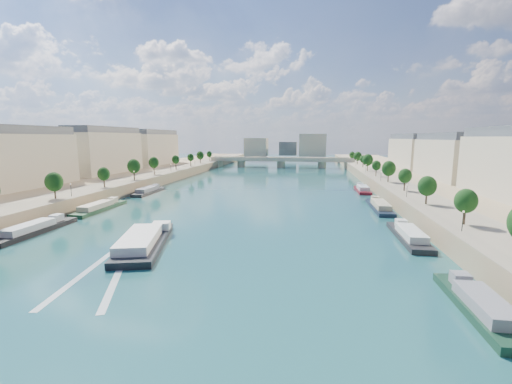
% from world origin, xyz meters
% --- Properties ---
extents(ground, '(700.00, 700.00, 0.00)m').
position_xyz_m(ground, '(0.00, 100.00, 0.00)').
color(ground, '#0C3237').
rests_on(ground, ground).
extents(quay_left, '(44.00, 520.00, 5.00)m').
position_xyz_m(quay_left, '(-72.00, 100.00, 2.50)').
color(quay_left, '#9E8460').
rests_on(quay_left, ground).
extents(quay_right, '(44.00, 520.00, 5.00)m').
position_xyz_m(quay_right, '(72.00, 100.00, 2.50)').
color(quay_right, '#9E8460').
rests_on(quay_right, ground).
extents(pave_left, '(14.00, 520.00, 0.10)m').
position_xyz_m(pave_left, '(-57.00, 100.00, 5.05)').
color(pave_left, gray).
rests_on(pave_left, quay_left).
extents(pave_right, '(14.00, 520.00, 0.10)m').
position_xyz_m(pave_right, '(57.00, 100.00, 5.05)').
color(pave_right, gray).
rests_on(pave_right, quay_right).
extents(trees_left, '(4.80, 268.80, 8.26)m').
position_xyz_m(trees_left, '(-55.00, 102.00, 10.48)').
color(trees_left, '#382B1E').
rests_on(trees_left, ground).
extents(trees_right, '(4.80, 268.80, 8.26)m').
position_xyz_m(trees_right, '(55.00, 110.00, 10.48)').
color(trees_right, '#382B1E').
rests_on(trees_right, ground).
extents(lamps_left, '(0.36, 200.36, 4.28)m').
position_xyz_m(lamps_left, '(-52.50, 90.00, 7.78)').
color(lamps_left, black).
rests_on(lamps_left, ground).
extents(lamps_right, '(0.36, 200.36, 4.28)m').
position_xyz_m(lamps_right, '(52.50, 105.00, 7.78)').
color(lamps_right, black).
rests_on(lamps_right, ground).
extents(buildings_left, '(16.00, 226.00, 23.20)m').
position_xyz_m(buildings_left, '(-85.00, 112.00, 16.45)').
color(buildings_left, beige).
rests_on(buildings_left, ground).
extents(buildings_right, '(16.00, 226.00, 23.20)m').
position_xyz_m(buildings_right, '(85.00, 112.00, 16.45)').
color(buildings_right, beige).
rests_on(buildings_right, ground).
extents(skyline, '(79.00, 42.00, 22.00)m').
position_xyz_m(skyline, '(3.19, 319.52, 14.66)').
color(skyline, beige).
rests_on(skyline, ground).
extents(bridge, '(112.00, 12.00, 8.15)m').
position_xyz_m(bridge, '(0.00, 243.54, 5.08)').
color(bridge, '#C1B79E').
rests_on(bridge, ground).
extents(tour_barge, '(15.14, 29.68, 3.87)m').
position_xyz_m(tour_barge, '(-13.42, 40.84, 1.09)').
color(tour_barge, black).
rests_on(tour_barge, ground).
extents(wake, '(14.11, 25.93, 0.04)m').
position_xyz_m(wake, '(-13.42, 24.26, 0.02)').
color(wake, silver).
rests_on(wake, ground).
extents(moored_barges_left, '(5.00, 150.27, 3.60)m').
position_xyz_m(moored_barges_left, '(-45.50, 44.78, 0.84)').
color(moored_barges_left, '#161C31').
rests_on(moored_barges_left, ground).
extents(moored_barges_right, '(5.00, 165.89, 3.60)m').
position_xyz_m(moored_barges_right, '(45.50, 53.91, 0.84)').
color(moored_barges_right, black).
rests_on(moored_barges_right, ground).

